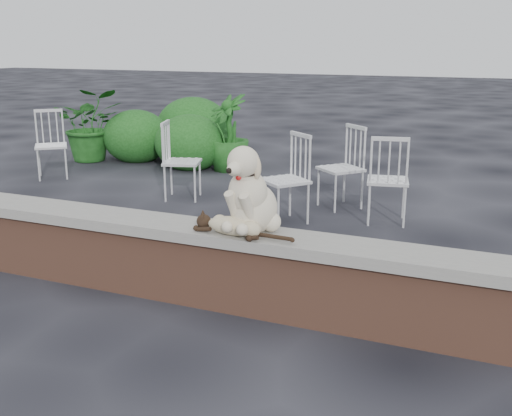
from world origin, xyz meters
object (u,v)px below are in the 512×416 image
at_px(dog, 254,187).
at_px(potted_plant_a, 90,125).
at_px(chair_e, 182,161).
at_px(potted_plant_b, 228,133).
at_px(chair_d, 341,167).
at_px(chair_b, 285,179).
at_px(cat, 234,225).
at_px(chair_a, 51,145).
at_px(chair_c, 388,179).

distance_m(dog, potted_plant_a, 6.19).
height_order(chair_e, potted_plant_b, potted_plant_b).
height_order(chair_e, chair_d, same).
bearing_deg(chair_b, chair_e, -158.71).
distance_m(cat, chair_b, 2.30).
height_order(dog, chair_a, dog).
xyz_separation_m(cat, chair_b, (-0.47, 2.24, -0.18)).
xyz_separation_m(cat, chair_d, (-0.09, 3.06, -0.18)).
height_order(chair_a, potted_plant_b, potted_plant_b).
distance_m(chair_e, chair_d, 1.90).
bearing_deg(dog, potted_plant_a, 146.79).
bearing_deg(chair_e, dog, -159.97).
height_order(dog, chair_d, dog).
bearing_deg(potted_plant_a, chair_b, -26.76).
distance_m(chair_c, potted_plant_a, 5.29).
xyz_separation_m(chair_d, potted_plant_b, (-2.08, 1.37, 0.09)).
xyz_separation_m(cat, potted_plant_a, (-4.51, 4.29, -0.08)).
bearing_deg(chair_d, potted_plant_b, -172.40).
bearing_deg(chair_d, potted_plant_a, -154.36).
distance_m(chair_b, potted_plant_b, 2.78).
distance_m(chair_a, chair_e, 2.29).
bearing_deg(dog, chair_c, 88.74).
bearing_deg(chair_e, chair_c, -109.30).
xyz_separation_m(chair_b, potted_plant_b, (-1.70, 2.19, 0.09)).
relative_size(cat, chair_b, 0.94).
xyz_separation_m(chair_a, chair_b, (3.76, -0.78, 0.00)).
height_order(cat, chair_a, chair_a).
relative_size(chair_d, potted_plant_b, 0.84).
bearing_deg(chair_c, dog, 68.46).
distance_m(chair_a, potted_plant_a, 1.30).
bearing_deg(potted_plant_b, chair_d, -33.46).
relative_size(cat, chair_c, 0.94).
xyz_separation_m(cat, potted_plant_b, (-2.16, 4.44, -0.09)).
xyz_separation_m(chair_a, chair_e, (2.26, -0.31, 0.00)).
distance_m(chair_c, potted_plant_b, 3.22).
distance_m(potted_plant_a, potted_plant_b, 2.35).
bearing_deg(dog, chair_a, 155.05).
bearing_deg(chair_e, cat, -162.64).
height_order(chair_b, potted_plant_a, potted_plant_a).
bearing_deg(chair_c, cat, 67.35).
height_order(cat, chair_e, chair_e).
relative_size(chair_d, potted_plant_a, 0.82).
bearing_deg(potted_plant_a, chair_d, -15.42).
height_order(chair_c, potted_plant_a, potted_plant_a).
xyz_separation_m(chair_c, potted_plant_b, (-2.69, 1.76, 0.09)).
relative_size(chair_e, chair_c, 1.00).
height_order(chair_e, potted_plant_a, potted_plant_a).
distance_m(chair_d, chair_b, 0.90).
relative_size(chair_d, chair_b, 1.00).
xyz_separation_m(chair_b, potted_plant_a, (-4.05, 2.04, 0.11)).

